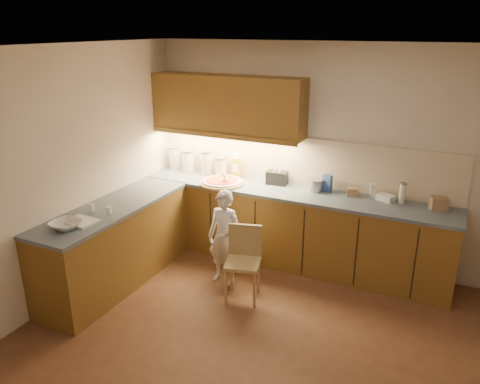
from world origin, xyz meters
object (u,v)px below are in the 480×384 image
(pizza_on_board, at_px, (222,182))
(child, at_px, (224,238))
(wooden_chair, at_px, (244,257))
(toaster, at_px, (277,178))
(oil_jug, at_px, (236,167))

(pizza_on_board, distance_m, child, 0.85)
(wooden_chair, bearing_deg, toaster, 77.98)
(pizza_on_board, distance_m, oil_jug, 0.33)
(child, height_order, wooden_chair, child)
(child, relative_size, oil_jug, 3.49)
(oil_jug, bearing_deg, child, -71.27)
(child, distance_m, oil_jug, 1.14)
(child, distance_m, toaster, 1.07)
(pizza_on_board, relative_size, child, 0.51)
(wooden_chair, relative_size, toaster, 3.02)
(pizza_on_board, distance_m, toaster, 0.67)
(child, height_order, toaster, child)
(toaster, bearing_deg, wooden_chair, -90.25)
(pizza_on_board, distance_m, wooden_chair, 1.18)
(pizza_on_board, height_order, wooden_chair, pizza_on_board)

